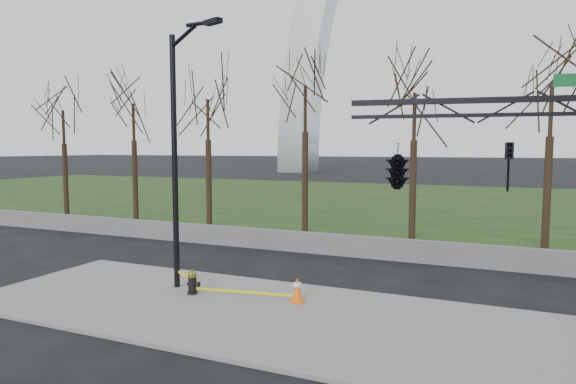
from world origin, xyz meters
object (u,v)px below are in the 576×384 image
at_px(fire_hydrant, 193,283).
at_px(street_light, 178,143).
at_px(traffic_signal_mast, 435,166).
at_px(traffic_cone, 297,290).

xyz_separation_m(fire_hydrant, street_light, (-0.70, 0.39, 4.25)).
height_order(fire_hydrant, traffic_signal_mast, traffic_signal_mast).
distance_m(fire_hydrant, traffic_signal_mast, 8.27).
distance_m(traffic_cone, traffic_signal_mast, 5.81).
xyz_separation_m(traffic_cone, street_light, (-3.94, -0.12, 4.23)).
bearing_deg(traffic_cone, traffic_signal_mast, -27.68).
bearing_deg(street_light, traffic_signal_mast, 5.50).
bearing_deg(street_light, traffic_cone, 21.23).
relative_size(traffic_cone, street_light, 0.09).
bearing_deg(fire_hydrant, traffic_signal_mast, -14.65).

